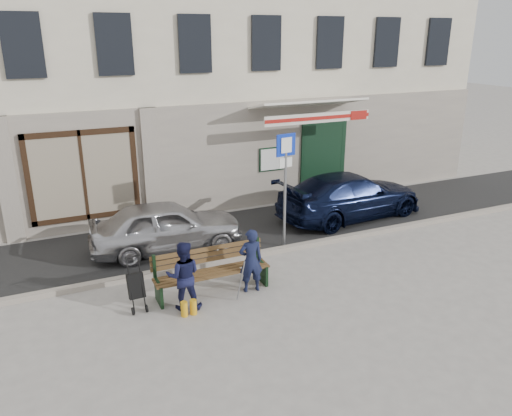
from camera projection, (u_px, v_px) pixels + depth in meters
ground at (275, 286)px, 10.58m from camera, size 80.00×80.00×0.00m
asphalt_lane at (223, 235)px, 13.25m from camera, size 60.00×3.20×0.01m
curb at (247, 256)px, 11.85m from camera, size 60.00×0.18×0.12m
building at (162, 36)px, 16.22m from camera, size 20.00×8.27×10.00m
car_silver at (167, 226)px, 12.15m from camera, size 3.76×1.71×1.25m
car_navy at (350, 196)px, 14.36m from camera, size 4.63×2.25×1.30m
parking_sign at (285, 172)px, 11.92m from camera, size 0.53×0.12×2.85m
bench at (210, 272)px, 10.17m from camera, size 2.40×1.17×0.98m
man at (251, 261)px, 10.17m from camera, size 0.53×0.38×1.37m
woman at (183, 276)px, 9.52m from camera, size 0.80×0.70×1.38m
stroller at (136, 287)px, 9.56m from camera, size 0.32×0.45×1.06m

